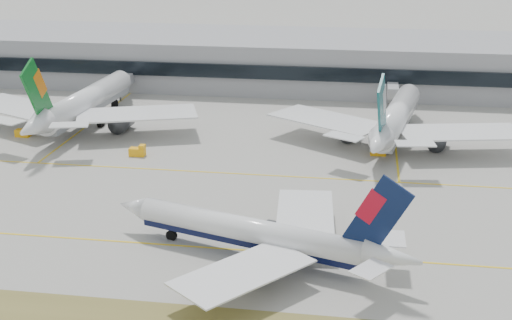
% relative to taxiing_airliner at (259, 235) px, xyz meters
% --- Properties ---
extents(ground, '(3000.00, 3000.00, 0.00)m').
position_rel_taxiing_airliner_xyz_m(ground, '(-5.64, 7.70, -4.24)').
color(ground, gray).
rests_on(ground, ground).
extents(taxiing_airliner, '(51.11, 43.47, 17.60)m').
position_rel_taxiing_airliner_xyz_m(taxiing_airliner, '(0.00, 0.00, 0.00)').
color(taxiing_airliner, white).
rests_on(taxiing_airliner, ground).
extents(widebody_eva, '(63.18, 61.87, 22.55)m').
position_rel_taxiing_airliner_xyz_m(widebody_eva, '(-54.79, 65.71, 1.75)').
color(widebody_eva, white).
rests_on(widebody_eva, ground).
extents(widebody_cathay, '(59.59, 59.06, 21.59)m').
position_rel_taxiing_airliner_xyz_m(widebody_cathay, '(22.69, 64.19, 1.49)').
color(widebody_cathay, white).
rests_on(widebody_cathay, ground).
extents(terminal, '(280.00, 43.10, 15.00)m').
position_rel_taxiing_airliner_xyz_m(terminal, '(-5.64, 122.54, 3.26)').
color(terminal, gray).
rests_on(terminal, ground).
extents(gse_c, '(3.55, 2.00, 2.60)m').
position_rel_taxiing_airliner_xyz_m(gse_c, '(19.12, 54.56, -3.20)').
color(gse_c, '#FFAA0D').
rests_on(gse_c, ground).
extents(gse_b, '(3.55, 2.00, 2.60)m').
position_rel_taxiing_airliner_xyz_m(gse_b, '(-34.44, 45.83, -3.20)').
color(gse_b, '#FFAA0D').
rests_on(gse_b, ground).
extents(gse_extra, '(3.55, 2.00, 2.60)m').
position_rel_taxiing_airliner_xyz_m(gse_extra, '(-66.49, 55.57, -3.20)').
color(gse_extra, '#FFAA0D').
rests_on(gse_extra, ground).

